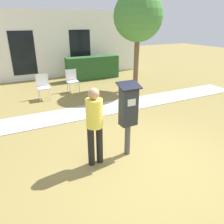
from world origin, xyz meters
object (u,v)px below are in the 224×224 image
object	(u,v)px
parking_meter	(128,110)
outdoor_chair_left	(43,85)
person_standing	(95,121)
outdoor_chair_middle	(72,79)

from	to	relation	value
parking_meter	outdoor_chair_left	distance (m)	4.69
parking_meter	outdoor_chair_left	xyz separation A→B (m)	(-0.91, 4.58, -0.49)
parking_meter	person_standing	size ratio (longest dim) A/B	1.01
person_standing	outdoor_chair_middle	distance (m)	5.10
outdoor_chair_middle	person_standing	bearing A→B (deg)	-99.66
outdoor_chair_left	outdoor_chair_middle	bearing A→B (deg)	15.91
person_standing	outdoor_chair_left	distance (m)	4.62
parking_meter	person_standing	bearing A→B (deg)	-178.72
person_standing	outdoor_chair_left	bearing A→B (deg)	88.36
outdoor_chair_left	outdoor_chair_middle	xyz separation A→B (m)	(1.21, 0.38, 0.00)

